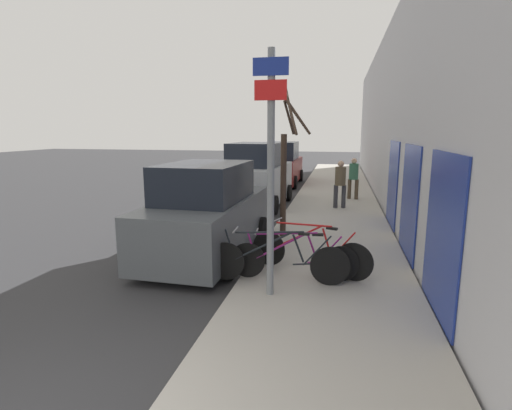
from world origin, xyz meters
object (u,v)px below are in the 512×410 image
object	(u,v)px
pedestrian_far	(354,176)
bicycle_0	(277,260)
bicycle_1	(293,259)
parked_car_0	(208,214)
street_tree	(286,167)
parked_car_2	(282,165)
signpost	(271,168)
bicycle_2	(309,252)
parked_car_1	(257,178)
pedestrian_near	(340,181)

from	to	relation	value
pedestrian_far	bicycle_0	bearing A→B (deg)	-91.37
bicycle_1	parked_car_0	bearing A→B (deg)	49.55
street_tree	parked_car_2	bearing A→B (deg)	98.75
signpost	bicycle_1	bearing A→B (deg)	68.27
parked_car_2	bicycle_2	bearing A→B (deg)	-79.44
signpost	parked_car_1	world-z (taller)	signpost
bicycle_2	parked_car_1	distance (m)	7.66
bicycle_1	bicycle_2	world-z (taller)	bicycle_2
bicycle_0	bicycle_1	bearing A→B (deg)	-54.24
bicycle_2	parked_car_2	size ratio (longest dim) A/B	0.49
bicycle_1	bicycle_2	size ratio (longest dim) A/B	1.00
bicycle_2	pedestrian_near	bearing A→B (deg)	13.26
signpost	bicycle_1	xyz separation A→B (m)	(0.30, 0.76, -1.71)
parked_car_1	street_tree	xyz separation A→B (m)	(1.70, -4.64, 0.85)
pedestrian_near	pedestrian_far	distance (m)	2.04
parked_car_2	street_tree	distance (m)	10.98
parked_car_1	pedestrian_far	bearing A→B (deg)	25.14
parked_car_0	signpost	bearing A→B (deg)	-49.26
bicycle_1	pedestrian_near	bearing A→B (deg)	-11.40
bicycle_1	street_tree	world-z (taller)	street_tree
street_tree	pedestrian_far	bearing A→B (deg)	73.02
signpost	bicycle_2	xyz separation A→B (m)	(0.55, 1.17, -1.69)
parked_car_0	parked_car_2	xyz separation A→B (m)	(-0.08, 12.28, 0.04)
pedestrian_near	street_tree	world-z (taller)	street_tree
bicycle_1	parked_car_2	size ratio (longest dim) A/B	0.49
bicycle_0	bicycle_1	distance (m)	0.35
bicycle_0	bicycle_2	xyz separation A→B (m)	(0.52, 0.63, 0.00)
bicycle_1	bicycle_2	bearing A→B (deg)	-36.20
bicycle_0	pedestrian_far	distance (m)	9.47
parked_car_2	pedestrian_far	size ratio (longest dim) A/B	2.97
signpost	parked_car_1	size ratio (longest dim) A/B	0.86
bicycle_1	signpost	bearing A→B (deg)	153.23
bicycle_2	parked_car_0	xyz separation A→B (m)	(-2.40, 1.11, 0.41)
parked_car_1	street_tree	bearing A→B (deg)	-67.08
signpost	street_tree	world-z (taller)	signpost
bicycle_0	parked_car_0	size ratio (longest dim) A/B	0.56
bicycle_0	pedestrian_near	xyz separation A→B (m)	(1.06, 7.35, 0.54)
pedestrian_far	bicycle_2	bearing A→B (deg)	-88.70
parked_car_2	pedestrian_near	bearing A→B (deg)	-65.58
parked_car_0	street_tree	distance (m)	2.36
bicycle_0	parked_car_1	size ratio (longest dim) A/B	0.57
bicycle_1	parked_car_0	distance (m)	2.67
bicycle_0	parked_car_0	distance (m)	2.60
bicycle_1	parked_car_1	distance (m)	7.98
signpost	bicycle_0	xyz separation A→B (m)	(0.03, 0.54, -1.69)
signpost	bicycle_2	distance (m)	2.13
signpost	bicycle_0	size ratio (longest dim) A/B	1.52
signpost	parked_car_2	distance (m)	14.74
signpost	pedestrian_near	distance (m)	8.04
street_tree	bicycle_2	bearing A→B (deg)	-72.44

